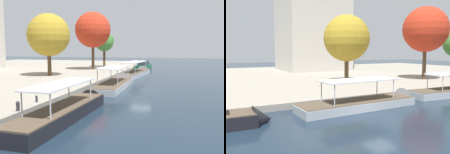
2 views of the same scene
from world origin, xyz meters
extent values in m
plane|color=#192838|center=(0.00, 0.00, 0.00)|extent=(220.00, 220.00, 0.00)
cube|color=gray|center=(0.00, 34.19, 0.34)|extent=(120.00, 55.00, 0.68)
cone|color=black|center=(-9.12, 3.50, 0.28)|extent=(1.46, 2.38, 2.35)
cube|color=#9EA3A8|center=(0.28, 3.82, 0.16)|extent=(12.59, 3.55, 1.24)
cone|color=#9EA3A8|center=(7.04, 3.98, 0.16)|extent=(1.47, 2.96, 2.93)
cube|color=brown|center=(0.28, 3.82, 0.82)|extent=(12.33, 3.38, 0.08)
cylinder|color=#B2B2B7|center=(3.69, 5.20, 1.84)|extent=(0.10, 0.10, 1.96)
cylinder|color=#B2B2B7|center=(3.75, 2.60, 1.84)|extent=(0.10, 0.10, 1.96)
cylinder|color=#B2B2B7|center=(-3.19, 5.03, 1.84)|extent=(0.10, 0.10, 1.96)
cylinder|color=#B2B2B7|center=(-3.13, 2.43, 1.84)|extent=(0.10, 0.10, 1.96)
cube|color=silver|center=(0.28, 3.82, 2.88)|extent=(7.83, 3.18, 0.12)
cylinder|color=#B2B2B7|center=(12.04, 5.45, 1.83)|extent=(0.10, 0.10, 1.83)
cylinder|color=#B2B2B7|center=(11.81, 3.00, 1.83)|extent=(0.10, 0.10, 1.83)
cylinder|color=#4C3823|center=(21.46, 14.39, 3.60)|extent=(0.64, 0.64, 5.85)
sphere|color=#B22D19|center=(21.46, 14.39, 9.52)|extent=(7.96, 7.96, 7.96)
sphere|color=#B22D19|center=(23.42, 13.38, 8.85)|extent=(3.84, 3.84, 3.84)
sphere|color=#B22D19|center=(20.97, 13.27, 10.51)|extent=(3.89, 3.89, 3.89)
cylinder|color=#4C3823|center=(7.05, 17.34, 2.82)|extent=(0.67, 0.67, 4.29)
sphere|color=olive|center=(7.05, 17.34, 7.74)|extent=(7.39, 7.39, 7.39)
sphere|color=olive|center=(7.38, 18.44, 8.68)|extent=(4.60, 4.60, 4.60)
sphere|color=olive|center=(8.70, 19.03, 7.67)|extent=(3.67, 3.67, 3.67)
camera|label=1|loc=(-33.13, -5.12, 5.52)|focal=41.00mm
camera|label=2|loc=(-13.03, -16.00, 5.74)|focal=38.96mm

